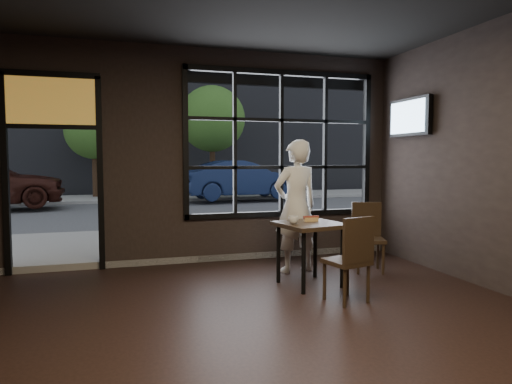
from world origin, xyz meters
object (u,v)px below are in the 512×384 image
object	(u,v)px
cafe_table	(310,254)
chair_near	(346,259)
navy_car	(241,180)
man	(296,206)

from	to	relation	value
cafe_table	chair_near	size ratio (longest dim) A/B	0.83
navy_car	man	bearing A→B (deg)	164.05
cafe_table	man	distance (m)	0.87
man	navy_car	distance (m)	10.47
cafe_table	man	bearing A→B (deg)	71.51
man	navy_car	xyz separation A→B (m)	(1.90, 10.30, -0.11)
cafe_table	chair_near	world-z (taller)	chair_near
man	navy_car	bearing A→B (deg)	-109.96
navy_car	chair_near	bearing A→B (deg)	165.48
man	navy_car	size ratio (longest dim) A/B	0.43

